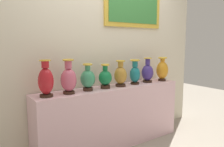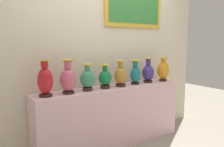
{
  "view_description": "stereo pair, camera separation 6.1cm",
  "coord_description": "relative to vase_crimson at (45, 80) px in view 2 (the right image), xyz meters",
  "views": [
    {
      "loc": [
        -1.67,
        -2.39,
        1.4
      ],
      "look_at": [
        0.0,
        0.0,
        1.0
      ],
      "focal_mm": 35.89,
      "sensor_mm": 36.0,
      "label": 1
    },
    {
      "loc": [
        -1.62,
        -2.42,
        1.4
      ],
      "look_at": [
        0.0,
        0.0,
        1.0
      ],
      "focal_mm": 35.89,
      "sensor_mm": 36.0,
      "label": 2
    }
  ],
  "objects": [
    {
      "name": "vase_teal",
      "position": [
        1.28,
        0.02,
        -0.02
      ],
      "size": [
        0.15,
        0.15,
        0.35
      ],
      "color": "#382319",
      "rests_on": "display_shelf"
    },
    {
      "name": "vase_indigo",
      "position": [
        1.53,
        0.03,
        -0.03
      ],
      "size": [
        0.17,
        0.17,
        0.36
      ],
      "color": "#382319",
      "rests_on": "display_shelf"
    },
    {
      "name": "back_wall",
      "position": [
        0.91,
        0.28,
        0.55
      ],
      "size": [
        3.54,
        0.14,
        3.06
      ],
      "color": "beige",
      "rests_on": "ground_plane"
    },
    {
      "name": "vase_crimson",
      "position": [
        0.0,
        0.0,
        0.0
      ],
      "size": [
        0.16,
        0.16,
        0.4
      ],
      "color": "#382319",
      "rests_on": "display_shelf"
    },
    {
      "name": "vase_jade",
      "position": [
        0.52,
        0.02,
        -0.03
      ],
      "size": [
        0.18,
        0.18,
        0.33
      ],
      "color": "#382319",
      "rests_on": "display_shelf"
    },
    {
      "name": "vase_emerald",
      "position": [
        0.77,
        0.01,
        -0.04
      ],
      "size": [
        0.17,
        0.17,
        0.32
      ],
      "color": "#382319",
      "rests_on": "display_shelf"
    },
    {
      "name": "vase_ochre",
      "position": [
        1.01,
        0.01,
        -0.02
      ],
      "size": [
        0.17,
        0.17,
        0.35
      ],
      "color": "#382319",
      "rests_on": "display_shelf"
    },
    {
      "name": "ground_plane",
      "position": [
        0.9,
        0.04,
        -0.99
      ],
      "size": [
        9.54,
        9.54,
        0.0
      ],
      "primitive_type": "plane",
      "color": "gray"
    },
    {
      "name": "vase_rose",
      "position": [
        0.26,
        -0.0,
        -0.01
      ],
      "size": [
        0.18,
        0.18,
        0.4
      ],
      "color": "#382319",
      "rests_on": "display_shelf"
    },
    {
      "name": "vase_amber",
      "position": [
        1.8,
        -0.02,
        -0.01
      ],
      "size": [
        0.18,
        0.18,
        0.37
      ],
      "color": "#382319",
      "rests_on": "display_shelf"
    },
    {
      "name": "display_shelf",
      "position": [
        0.9,
        0.04,
        -0.59
      ],
      "size": [
        2.1,
        0.38,
        0.82
      ],
      "primitive_type": "cube",
      "color": "beige",
      "rests_on": "ground_plane"
    }
  ]
}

